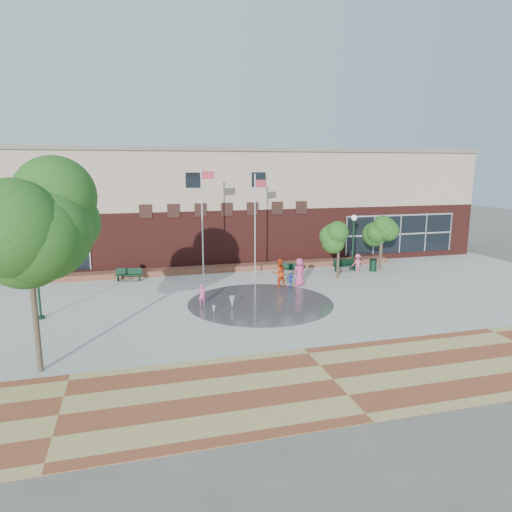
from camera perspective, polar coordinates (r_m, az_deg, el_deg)
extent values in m
plane|color=#666056|center=(23.84, 2.54, -7.96)|extent=(120.00, 120.00, 0.00)
cube|color=#A8A8A0|center=(27.49, 0.00, -5.32)|extent=(46.00, 18.00, 0.01)
cube|color=brown|center=(17.80, 9.62, -15.00)|extent=(46.00, 6.00, 0.01)
cylinder|color=#383A3D|center=(26.57, 0.57, -5.91)|extent=(8.40, 8.40, 0.01)
cube|color=#511F1B|center=(39.93, -5.07, 3.14)|extent=(44.00, 10.00, 4.50)
cube|color=tan|center=(39.56, -5.19, 9.60)|extent=(44.00, 10.00, 4.50)
cube|color=slate|center=(39.56, -5.25, 12.94)|extent=(44.40, 10.40, 0.30)
cube|color=black|center=(35.34, -28.19, 0.57)|extent=(10.00, 0.12, 3.19)
cube|color=black|center=(40.77, 17.53, 2.63)|extent=(10.00, 0.12, 3.19)
cube|color=black|center=(34.22, -7.88, 9.38)|extent=(1.10, 0.10, 1.10)
cube|color=black|center=(35.21, 0.33, 9.53)|extent=(1.10, 0.10, 1.10)
cube|color=#A62037|center=(34.64, -3.29, -1.86)|extent=(26.00, 1.20, 0.40)
cylinder|color=silver|center=(30.63, -6.72, 3.76)|extent=(0.09, 0.09, 7.79)
sphere|color=silver|center=(30.38, -6.90, 11.16)|extent=(0.15, 0.15, 0.15)
cube|color=#B93642|center=(30.45, -6.06, 10.01)|extent=(0.86, 0.03, 0.52)
cylinder|color=silver|center=(32.18, -0.13, 3.64)|extent=(0.09, 0.09, 7.17)
sphere|color=silver|center=(31.91, -0.13, 10.12)|extent=(0.15, 0.15, 0.15)
cube|color=#B93642|center=(32.12, 0.53, 9.06)|extent=(0.81, 0.21, 0.51)
cylinder|color=black|center=(25.95, -25.57, -3.57)|extent=(0.12, 0.12, 3.39)
cylinder|color=black|center=(26.37, -25.27, -6.97)|extent=(0.36, 0.36, 0.16)
sphere|color=white|center=(25.57, -25.92, 0.50)|extent=(0.40, 0.40, 0.40)
cylinder|color=black|center=(35.32, 12.02, 1.30)|extent=(0.13, 0.13, 3.80)
cylinder|color=black|center=(35.67, 11.90, -1.56)|extent=(0.40, 0.40, 0.18)
sphere|color=white|center=(35.03, 12.16, 4.69)|extent=(0.45, 0.45, 0.45)
cube|color=black|center=(32.64, -15.64, -2.30)|extent=(1.81, 0.82, 0.06)
cube|color=black|center=(32.79, -15.58, -1.83)|extent=(1.72, 0.39, 0.44)
cube|color=black|center=(33.49, 4.30, -1.63)|extent=(1.66, 1.00, 0.05)
cube|color=black|center=(33.64, 4.32, -1.22)|extent=(1.51, 0.62, 0.40)
cube|color=black|center=(34.96, 11.07, -1.19)|extent=(1.83, 0.69, 0.06)
cube|color=black|center=(35.09, 10.90, -0.75)|extent=(1.78, 0.25, 0.45)
cylinder|color=black|center=(35.46, 14.43, -1.17)|extent=(0.53, 0.53, 0.88)
cylinder|color=black|center=(35.37, 14.46, -0.44)|extent=(0.56, 0.56, 0.05)
cylinder|color=#3E3326|center=(19.23, -25.87, -6.53)|extent=(0.21, 0.21, 4.66)
cylinder|color=#3E3326|center=(32.43, 10.22, -0.58)|extent=(0.18, 0.18, 2.59)
cylinder|color=#3E3326|center=(36.06, 15.32, 0.39)|extent=(0.23, 0.23, 2.61)
cone|color=white|center=(25.69, -3.00, -6.53)|extent=(0.34, 0.34, 0.66)
cone|color=white|center=(24.77, -5.30, -7.24)|extent=(0.20, 0.20, 0.45)
imported|color=#D3548D|center=(26.20, -6.77, -4.84)|extent=(0.46, 0.32, 1.23)
imported|color=red|center=(29.89, 2.92, -2.12)|extent=(1.00, 0.83, 1.88)
imported|color=#C53D77|center=(30.27, 5.45, -2.01)|extent=(1.00, 0.74, 1.86)
imported|color=#2743B9|center=(29.71, 4.34, -3.07)|extent=(0.63, 0.33, 1.02)
imported|color=#D25474|center=(34.72, 12.58, -0.90)|extent=(0.91, 0.53, 1.41)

